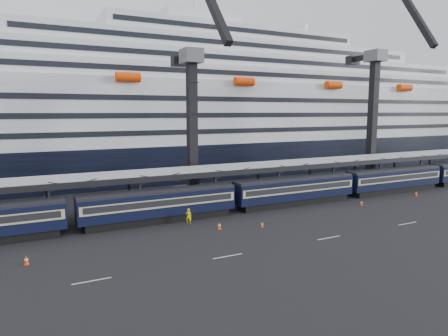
{
  "coord_description": "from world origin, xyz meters",
  "views": [
    {
      "loc": [
        -42.08,
        -35.18,
        13.16
      ],
      "look_at": [
        -19.33,
        10.0,
        5.99
      ],
      "focal_mm": 32.0,
      "sensor_mm": 36.0,
      "label": 1
    }
  ],
  "objects": [
    {
      "name": "worker",
      "position": [
        -25.27,
        7.5,
        0.94
      ],
      "size": [
        0.81,
        0.68,
        1.89
      ],
      "primitive_type": "imported",
      "rotation": [
        0.0,
        0.0,
        2.74
      ],
      "color": "yellow",
      "rests_on": "ground"
    },
    {
      "name": "traffic_cone_a",
      "position": [
        -42.52,
        2.1,
        0.42
      ],
      "size": [
        0.43,
        0.43,
        0.86
      ],
      "color": "#FF4308",
      "rests_on": "ground"
    },
    {
      "name": "traffic_cone_d",
      "position": [
        0.23,
        5.42,
        0.36
      ],
      "size": [
        0.36,
        0.36,
        0.72
      ],
      "color": "#FF4308",
      "rests_on": "ground"
    },
    {
      "name": "train",
      "position": [
        -4.65,
        10.0,
        2.2
      ],
      "size": [
        133.05,
        3.0,
        4.05
      ],
      "color": "black",
      "rests_on": "ground"
    },
    {
      "name": "traffic_cone_c",
      "position": [
        -22.94,
        4.01,
        0.42
      ],
      "size": [
        0.43,
        0.43,
        0.85
      ],
      "color": "#FF4308",
      "rests_on": "ground"
    },
    {
      "name": "traffic_cone_e",
      "position": [
        12.67,
        6.21,
        0.39
      ],
      "size": [
        0.39,
        0.39,
        0.78
      ],
      "color": "#FF4308",
      "rests_on": "ground"
    },
    {
      "name": "crane_dark_near",
      "position": [
        -20.0,
        18.59,
        11.93
      ],
      "size": [
        4.5,
        17.75,
        35.08
      ],
      "color": "#4E5156",
      "rests_on": "ground"
    },
    {
      "name": "crane_dark_mid",
      "position": [
        15.0,
        17.59,
        13.36
      ],
      "size": [
        4.5,
        18.24,
        39.64
      ],
      "color": "#4E5156",
      "rests_on": "ground"
    },
    {
      "name": "canopy",
      "position": [
        0.0,
        14.0,
        5.25
      ],
      "size": [
        130.0,
        6.25,
        5.53
      ],
      "color": "#96999E",
      "rests_on": "ground"
    },
    {
      "name": "traffic_cone_b",
      "position": [
        -18.19,
        2.52,
        0.34
      ],
      "size": [
        0.35,
        0.35,
        0.69
      ],
      "color": "#FF4308",
      "rests_on": "ground"
    },
    {
      "name": "ground",
      "position": [
        0.0,
        0.0,
        0.0
      ],
      "size": [
        260.0,
        260.0,
        0.0
      ],
      "primitive_type": "plane",
      "color": "black",
      "rests_on": "ground"
    },
    {
      "name": "cruise_ship",
      "position": [
        -1.08,
        45.99,
        12.34
      ],
      "size": [
        214.09,
        28.84,
        34.0
      ],
      "color": "black",
      "rests_on": "ground"
    }
  ]
}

